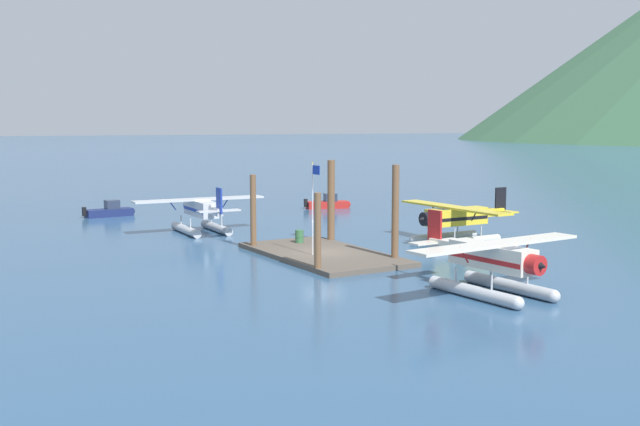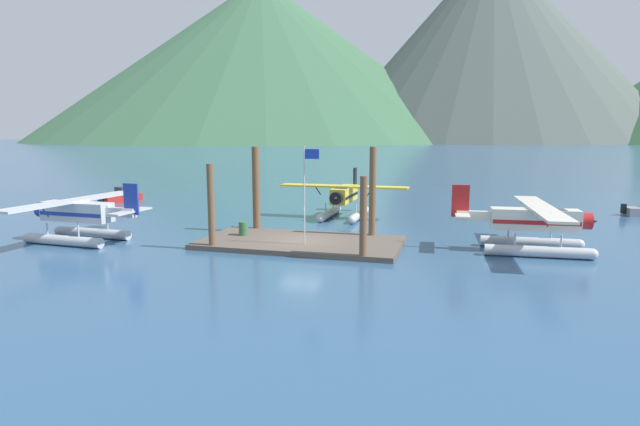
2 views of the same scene
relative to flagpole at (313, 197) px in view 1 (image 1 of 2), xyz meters
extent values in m
plane|color=#2D5175|center=(-0.72, 1.09, -3.92)|extent=(1200.00, 1200.00, 0.00)
cube|color=brown|center=(-0.72, 1.09, -3.77)|extent=(12.30, 6.35, 0.30)
cylinder|color=brown|center=(-5.32, -1.64, -1.38)|extent=(0.40, 0.40, 5.09)
cylinder|color=brown|center=(3.75, -1.86, -1.62)|extent=(0.40, 0.40, 4.59)
cylinder|color=brown|center=(-4.96, 4.26, -0.95)|extent=(0.52, 0.52, 5.93)
cylinder|color=brown|center=(3.22, 3.91, -0.92)|extent=(0.44, 0.44, 5.99)
cylinder|color=silver|center=(-0.13, 0.00, -0.77)|extent=(0.08, 0.08, 5.69)
cube|color=#1E3DB2|center=(0.32, 0.00, 1.72)|extent=(0.90, 0.03, 0.56)
sphere|color=gold|center=(-0.13, 0.00, 2.12)|extent=(0.10, 0.10, 0.10)
cylinder|color=#33663D|center=(-4.79, 1.59, -3.18)|extent=(0.58, 0.58, 0.88)
torus|color=#33663D|center=(-4.79, 1.59, -3.18)|extent=(0.62, 0.62, 0.04)
cylinder|color=#B7BABF|center=(12.75, 4.07, -3.60)|extent=(5.63, 0.99, 0.64)
sphere|color=#B7BABF|center=(15.54, 4.25, -3.60)|extent=(0.64, 0.64, 0.64)
cylinder|color=#B7BABF|center=(12.90, 1.58, -3.60)|extent=(5.63, 0.99, 0.64)
sphere|color=#B7BABF|center=(15.70, 1.75, -3.60)|extent=(0.64, 0.64, 0.64)
cylinder|color=#B7BABF|center=(13.94, 4.15, -2.93)|extent=(0.10, 0.10, 0.70)
cylinder|color=#B7BABF|center=(11.55, 4.00, -2.93)|extent=(0.10, 0.10, 0.70)
cylinder|color=#B7BABF|center=(14.10, 1.65, -2.93)|extent=(0.10, 0.10, 0.70)
cylinder|color=#B7BABF|center=(11.70, 1.50, -2.93)|extent=(0.10, 0.10, 0.70)
cube|color=silver|center=(12.82, 2.83, -1.98)|extent=(4.87, 1.54, 1.20)
cube|color=#B21E1E|center=(12.82, 2.83, -2.08)|extent=(4.77, 1.55, 0.24)
cube|color=#283347|center=(13.90, 2.89, -1.65)|extent=(1.16, 1.12, 0.56)
cube|color=silver|center=(13.12, 2.84, -1.31)|extent=(2.05, 10.47, 0.14)
cylinder|color=#B21E1E|center=(12.98, 5.04, -1.64)|extent=(0.12, 0.63, 0.84)
cylinder|color=#B21E1E|center=(13.26, 0.65, -1.64)|extent=(0.12, 0.63, 0.84)
cylinder|color=#B21E1E|center=(15.52, 2.99, -1.98)|extent=(0.66, 1.00, 0.96)
cone|color=black|center=(15.97, 3.02, -1.98)|extent=(0.37, 0.38, 0.36)
cube|color=silver|center=(9.58, 2.62, -1.88)|extent=(2.22, 0.58, 0.56)
cube|color=#B21E1E|center=(8.68, 2.57, -1.03)|extent=(1.01, 0.18, 1.90)
cube|color=silver|center=(8.78, 2.57, -1.78)|extent=(1.00, 3.24, 0.10)
cylinder|color=#B7BABF|center=(0.77, 11.94, -3.60)|extent=(0.65, 5.60, 0.64)
sphere|color=#B7BABF|center=(0.76, 9.14, -3.60)|extent=(0.64, 0.64, 0.64)
cylinder|color=#B7BABF|center=(-1.73, 11.95, -3.60)|extent=(0.65, 5.60, 0.64)
sphere|color=#B7BABF|center=(-1.74, 9.15, -3.60)|extent=(0.64, 0.64, 0.64)
cylinder|color=#B7BABF|center=(0.77, 10.74, -2.93)|extent=(0.10, 0.10, 0.70)
cylinder|color=#B7BABF|center=(0.77, 13.14, -2.93)|extent=(0.10, 0.10, 0.70)
cylinder|color=#B7BABF|center=(-1.73, 10.75, -2.93)|extent=(0.10, 0.10, 0.70)
cylinder|color=#B7BABF|center=(-1.73, 13.15, -2.93)|extent=(0.10, 0.10, 0.70)
cube|color=yellow|center=(-0.48, 11.94, -1.98)|extent=(1.25, 4.80, 1.20)
cube|color=black|center=(-0.48, 11.94, -2.08)|extent=(1.27, 4.71, 0.24)
cube|color=#283347|center=(-0.48, 10.86, -1.65)|extent=(1.06, 1.10, 0.56)
cube|color=yellow|center=(-0.48, 11.64, -1.31)|extent=(10.40, 1.42, 0.14)
cylinder|color=black|center=(1.72, 11.64, -1.64)|extent=(0.62, 0.08, 0.84)
cylinder|color=black|center=(-2.68, 11.65, -1.64)|extent=(0.62, 0.08, 0.84)
cylinder|color=black|center=(-0.49, 9.24, -1.98)|extent=(0.96, 0.60, 0.96)
cone|color=black|center=(-0.49, 8.79, -1.98)|extent=(0.36, 0.35, 0.36)
cube|color=yellow|center=(-0.47, 15.19, -1.88)|extent=(0.45, 2.20, 0.56)
cube|color=black|center=(-0.47, 16.09, -1.03)|extent=(0.12, 1.00, 1.90)
cube|color=yellow|center=(-0.47, 15.99, -1.78)|extent=(3.20, 0.81, 0.10)
cylinder|color=#B7BABF|center=(-14.68, -3.05, -3.60)|extent=(5.62, 0.86, 0.64)
sphere|color=#B7BABF|center=(-17.48, -2.95, -3.60)|extent=(0.64, 0.64, 0.64)
cylinder|color=#B7BABF|center=(-14.58, -0.56, -3.60)|extent=(5.62, 0.86, 0.64)
sphere|color=#B7BABF|center=(-17.38, -0.45, -3.60)|extent=(0.64, 0.64, 0.64)
cylinder|color=#B7BABF|center=(-15.88, -3.01, -2.93)|extent=(0.10, 0.10, 0.70)
cylinder|color=#B7BABF|center=(-13.48, -3.10, -2.93)|extent=(0.10, 0.10, 0.70)
cylinder|color=#B7BABF|center=(-15.78, -0.51, -2.93)|extent=(0.10, 0.10, 0.70)
cylinder|color=#B7BABF|center=(-13.38, -0.60, -2.93)|extent=(0.10, 0.10, 0.70)
cube|color=silver|center=(-14.63, -1.81, -1.98)|extent=(4.84, 1.42, 1.20)
cube|color=#1E389E|center=(-14.63, -1.81, -2.08)|extent=(4.75, 1.44, 0.24)
cube|color=#283347|center=(-15.71, -1.76, -1.65)|extent=(1.14, 1.10, 0.56)
cube|color=silver|center=(-14.93, -1.79, -1.31)|extent=(1.80, 10.45, 0.14)
cylinder|color=#1E389E|center=(-15.02, -3.99, -1.64)|extent=(0.10, 0.62, 0.84)
cylinder|color=#1E389E|center=(-14.85, 0.40, -1.64)|extent=(0.10, 0.62, 0.84)
cylinder|color=#1E389E|center=(-17.33, -1.70, -1.98)|extent=(0.64, 0.98, 0.96)
cone|color=black|center=(-17.78, -1.68, -1.98)|extent=(0.36, 0.37, 0.36)
cube|color=silver|center=(-11.38, -1.93, -1.88)|extent=(2.22, 0.52, 0.56)
cube|color=#1E389E|center=(-10.48, -1.97, -1.03)|extent=(1.00, 0.16, 1.90)
cube|color=silver|center=(-10.58, -1.96, -1.78)|extent=(0.92, 3.23, 0.10)
cube|color=#B2231E|center=(-24.58, 15.61, -3.57)|extent=(2.57, 4.45, 0.70)
sphere|color=#B2231E|center=(-24.02, 17.63, -3.57)|extent=(0.70, 0.70, 0.70)
cube|color=#283347|center=(-24.50, 15.89, -2.82)|extent=(1.38, 1.45, 0.80)
cube|color=black|center=(-25.19, 13.41, -3.32)|extent=(0.43, 0.40, 0.80)
cube|color=navy|center=(-28.83, -5.36, -3.57)|extent=(1.75, 4.28, 0.70)
sphere|color=navy|center=(-28.96, -3.26, -3.57)|extent=(0.70, 0.70, 0.70)
cube|color=#283347|center=(-28.85, -5.06, -2.82)|extent=(1.17, 1.26, 0.80)
cube|color=black|center=(-28.70, -7.63, -3.32)|extent=(0.38, 0.34, 0.80)
camera|label=1|loc=(39.66, -22.54, 4.43)|focal=41.56mm
camera|label=2|loc=(8.77, -28.19, 2.84)|focal=28.57mm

